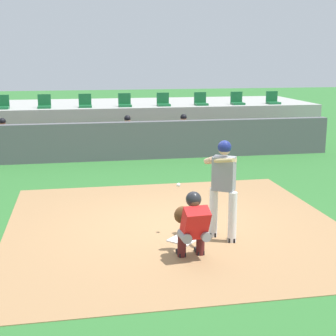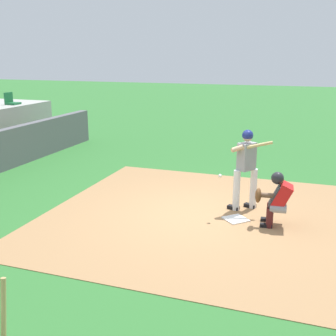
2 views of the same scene
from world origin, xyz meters
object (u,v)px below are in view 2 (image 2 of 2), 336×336
at_px(catcher_crouched, 276,197).
at_px(stadium_seat_8, 11,101).
at_px(batter_at_plate, 246,165).
at_px(home_plate, 236,219).

distance_m(catcher_crouched, stadium_seat_8, 12.44).
height_order(batter_at_plate, catcher_crouched, batter_at_plate).
bearing_deg(batter_at_plate, catcher_crouched, -134.47).
bearing_deg(batter_at_plate, home_plate, 175.49).
height_order(home_plate, catcher_crouched, catcher_crouched).
distance_m(home_plate, catcher_crouched, 0.98).
bearing_deg(stadium_seat_8, catcher_crouched, -117.89).
bearing_deg(catcher_crouched, stadium_seat_8, 62.11).
bearing_deg(home_plate, batter_at_plate, -4.51).
distance_m(home_plate, stadium_seat_8, 11.80).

